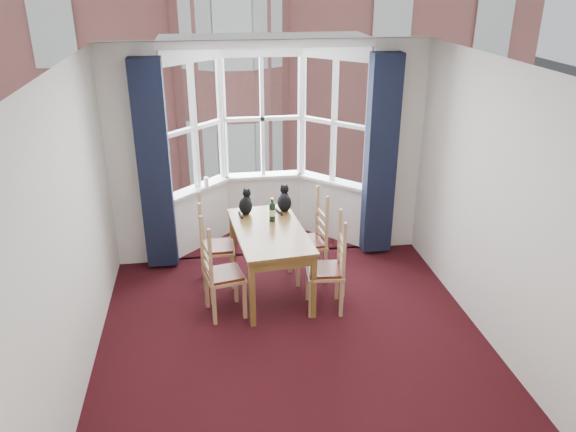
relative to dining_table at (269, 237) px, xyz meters
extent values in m
plane|color=black|center=(0.12, -1.25, -0.71)|extent=(4.50, 4.50, 0.00)
plane|color=white|center=(0.12, -1.25, 2.09)|extent=(4.50, 4.50, 0.00)
plane|color=silver|center=(-1.88, -1.25, 0.69)|extent=(0.00, 4.50, 4.50)
plane|color=silver|center=(2.12, -1.25, 0.69)|extent=(0.00, 4.50, 4.50)
plane|color=silver|center=(0.12, -3.50, 0.69)|extent=(4.00, 0.00, 4.00)
cube|color=silver|center=(-1.53, 1.00, 0.69)|extent=(0.70, 0.12, 2.80)
cube|color=silver|center=(1.77, 1.00, 0.69)|extent=(0.70, 0.12, 2.80)
cube|color=black|center=(-1.30, 0.82, 0.64)|extent=(0.38, 0.22, 2.60)
cube|color=black|center=(1.54, 0.82, 0.64)|extent=(0.38, 0.22, 2.60)
cube|color=brown|center=(0.00, 0.00, 0.08)|extent=(0.91, 1.51, 0.04)
cube|color=brown|center=(-0.27, -0.70, -0.32)|extent=(0.07, 0.07, 0.77)
cube|color=brown|center=(-0.40, 0.64, -0.32)|extent=(0.07, 0.07, 0.77)
cube|color=brown|center=(0.40, -0.64, -0.32)|extent=(0.07, 0.07, 0.77)
cube|color=brown|center=(0.27, 0.70, -0.32)|extent=(0.07, 0.07, 0.77)
cube|color=tan|center=(-0.55, -0.41, -0.23)|extent=(0.48, 0.49, 0.06)
cube|color=#4E190D|center=(-0.55, -0.41, -0.21)|extent=(0.43, 0.45, 0.03)
cube|color=tan|center=(-0.60, 0.28, -0.23)|extent=(0.40, 0.42, 0.06)
cube|color=#4E190D|center=(-0.60, 0.28, -0.21)|extent=(0.36, 0.38, 0.03)
cube|color=tan|center=(0.56, -0.47, -0.23)|extent=(0.44, 0.46, 0.06)
cube|color=#4E190D|center=(0.56, -0.47, -0.21)|extent=(0.39, 0.41, 0.03)
cube|color=tan|center=(0.49, 0.24, -0.23)|extent=(0.45, 0.47, 0.06)
cube|color=#4E190D|center=(0.49, 0.24, -0.21)|extent=(0.40, 0.42, 0.03)
ellipsoid|color=black|center=(-0.23, 0.50, 0.20)|extent=(0.22, 0.26, 0.22)
sphere|color=black|center=(-0.21, 0.57, 0.34)|extent=(0.13, 0.13, 0.10)
cone|color=black|center=(-0.23, 0.58, 0.39)|extent=(0.05, 0.05, 0.05)
cone|color=black|center=(-0.18, 0.56, 0.39)|extent=(0.05, 0.05, 0.05)
ellipsoid|color=black|center=(0.25, 0.52, 0.21)|extent=(0.21, 0.25, 0.23)
sphere|color=black|center=(0.26, 0.60, 0.35)|extent=(0.12, 0.12, 0.11)
cone|color=black|center=(0.23, 0.60, 0.40)|extent=(0.04, 0.04, 0.05)
cone|color=black|center=(0.29, 0.59, 0.40)|extent=(0.04, 0.04, 0.05)
cylinder|color=black|center=(0.06, 0.24, 0.20)|extent=(0.07, 0.07, 0.21)
sphere|color=black|center=(0.06, 0.24, 0.30)|extent=(0.07, 0.07, 0.07)
cylinder|color=black|center=(0.06, 0.24, 0.34)|extent=(0.03, 0.03, 0.09)
cylinder|color=gold|center=(0.06, 0.24, 0.38)|extent=(0.03, 0.03, 0.02)
cylinder|color=silver|center=(0.06, 0.24, 0.21)|extent=(0.07, 0.07, 0.08)
cylinder|color=white|center=(-0.69, 1.35, 0.23)|extent=(0.06, 0.06, 0.13)
plane|color=#333335|center=(0.12, 31.00, -6.71)|extent=(80.00, 80.00, 0.00)
cube|color=#A95F57|center=(0.12, 13.00, 0.29)|extent=(18.00, 6.00, 14.00)
cylinder|color=#A95F57|center=(0.12, 10.00, 0.29)|extent=(3.20, 3.20, 14.00)
camera|label=1|loc=(-0.65, -5.82, 2.81)|focal=35.00mm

